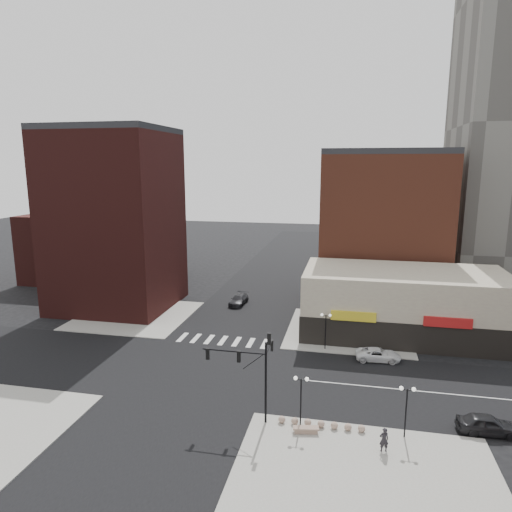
# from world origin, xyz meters

# --- Properties ---
(ground) EXTENTS (240.00, 240.00, 0.00)m
(ground) POSITION_xyz_m (0.00, 0.00, 0.00)
(ground) COLOR black
(ground) RESTS_ON ground
(road_ew) EXTENTS (200.00, 14.00, 0.02)m
(road_ew) POSITION_xyz_m (0.00, 0.00, 0.01)
(road_ew) COLOR black
(road_ew) RESTS_ON ground
(road_ns) EXTENTS (14.00, 200.00, 0.02)m
(road_ns) POSITION_xyz_m (0.00, 0.00, 0.01)
(road_ns) COLOR black
(road_ns) RESTS_ON ground
(sidewalk_nw) EXTENTS (15.00, 15.00, 0.12)m
(sidewalk_nw) POSITION_xyz_m (-14.50, 14.50, 0.06)
(sidewalk_nw) COLOR gray
(sidewalk_nw) RESTS_ON ground
(sidewalk_ne) EXTENTS (15.00, 15.00, 0.12)m
(sidewalk_ne) POSITION_xyz_m (14.50, 14.50, 0.06)
(sidewalk_ne) COLOR gray
(sidewalk_ne) RESTS_ON ground
(sidewalk_se) EXTENTS (18.00, 14.00, 0.12)m
(sidewalk_se) POSITION_xyz_m (16.00, -14.00, 0.06)
(sidewalk_se) COLOR gray
(sidewalk_se) RESTS_ON ground
(building_nw) EXTENTS (16.00, 15.00, 25.00)m
(building_nw) POSITION_xyz_m (-19.00, 18.50, 12.50)
(building_nw) COLOR #3C1513
(building_nw) RESTS_ON ground
(building_nw_low) EXTENTS (20.00, 18.00, 12.00)m
(building_nw_low) POSITION_xyz_m (-32.00, 34.00, 6.00)
(building_nw_low) COLOR #3C1513
(building_nw_low) RESTS_ON ground
(building_ne_midrise) EXTENTS (18.00, 15.00, 22.00)m
(building_ne_midrise) POSITION_xyz_m (19.00, 29.50, 11.00)
(building_ne_midrise) COLOR brown
(building_ne_midrise) RESTS_ON ground
(building_ne_row) EXTENTS (24.20, 12.20, 8.00)m
(building_ne_row) POSITION_xyz_m (21.00, 15.00, 3.30)
(building_ne_row) COLOR beige
(building_ne_row) RESTS_ON ground
(traffic_signal) EXTENTS (5.59, 3.09, 7.77)m
(traffic_signal) POSITION_xyz_m (7.24, -7.83, 4.96)
(traffic_signal) COLOR black
(traffic_signal) RESTS_ON ground
(street_lamp_se_a) EXTENTS (1.22, 0.32, 4.16)m
(street_lamp_se_a) POSITION_xyz_m (11.00, -8.00, 3.29)
(street_lamp_se_a) COLOR black
(street_lamp_se_a) RESTS_ON sidewalk_se
(street_lamp_se_b) EXTENTS (1.22, 0.32, 4.16)m
(street_lamp_se_b) POSITION_xyz_m (19.00, -8.00, 3.29)
(street_lamp_se_b) COLOR black
(street_lamp_se_b) RESTS_ON sidewalk_se
(street_lamp_ne) EXTENTS (1.22, 0.32, 4.16)m
(street_lamp_ne) POSITION_xyz_m (12.00, 8.00, 3.29)
(street_lamp_ne) COLOR black
(street_lamp_ne) RESTS_ON sidewalk_ne
(bollard_row) EXTENTS (6.87, 0.57, 0.57)m
(bollard_row) POSITION_xyz_m (12.65, -8.00, 0.40)
(bollard_row) COLOR gray
(bollard_row) RESTS_ON sidewalk_se
(white_suv) EXTENTS (4.89, 2.53, 1.32)m
(white_suv) POSITION_xyz_m (17.74, 6.25, 0.66)
(white_suv) COLOR white
(white_suv) RESTS_ON ground
(dark_sedan_east) EXTENTS (4.64, 2.03, 1.56)m
(dark_sedan_east) POSITION_xyz_m (25.39, -6.00, 0.78)
(dark_sedan_east) COLOR black
(dark_sedan_east) RESTS_ON ground
(dark_sedan_north) EXTENTS (2.32, 5.12, 1.45)m
(dark_sedan_north) POSITION_xyz_m (-1.73, 22.57, 0.73)
(dark_sedan_north) COLOR black
(dark_sedan_north) RESTS_ON ground
(pedestrian) EXTENTS (0.78, 0.61, 1.88)m
(pedestrian) POSITION_xyz_m (17.31, -10.20, 1.06)
(pedestrian) COLOR black
(pedestrian) RESTS_ON sidewalk_se
(stone_bench) EXTENTS (2.08, 0.95, 0.47)m
(stone_bench) POSITION_xyz_m (11.55, -9.00, 0.37)
(stone_bench) COLOR gray
(stone_bench) RESTS_ON sidewalk_se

